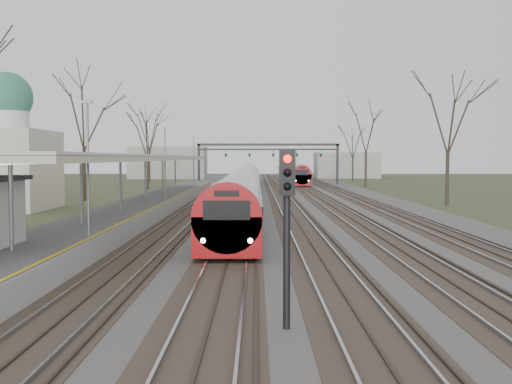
# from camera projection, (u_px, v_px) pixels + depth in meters

# --- Properties ---
(track_bed) EXTENTS (24.00, 160.00, 0.22)m
(track_bed) POSITION_uv_depth(u_px,v_px,m) (273.00, 196.00, 64.93)
(track_bed) COLOR #474442
(track_bed) RESTS_ON ground
(platform) EXTENTS (3.50, 69.00, 1.00)m
(platform) POSITION_uv_depth(u_px,v_px,m) (154.00, 204.00, 47.44)
(platform) COLOR #9E9B93
(platform) RESTS_ON ground
(canopy) EXTENTS (4.10, 50.00, 3.11)m
(canopy) POSITION_uv_depth(u_px,v_px,m) (143.00, 158.00, 42.76)
(canopy) COLOR slate
(canopy) RESTS_ON platform
(signal_gantry) EXTENTS (21.00, 0.59, 6.08)m
(signal_gantry) POSITION_uv_depth(u_px,v_px,m) (268.00, 151.00, 94.62)
(signal_gantry) COLOR black
(signal_gantry) RESTS_ON ground
(tree_west_far) EXTENTS (5.50, 5.50, 11.33)m
(tree_west_far) POSITION_uv_depth(u_px,v_px,m) (84.00, 112.00, 57.54)
(tree_west_far) COLOR #2D231C
(tree_west_far) RESTS_ON ground
(tree_east_far) EXTENTS (5.00, 5.00, 10.30)m
(tree_east_far) POSITION_uv_depth(u_px,v_px,m) (448.00, 116.00, 51.55)
(tree_east_far) COLOR #2D231C
(tree_east_far) RESTS_ON ground
(train_near) EXTENTS (2.62, 90.21, 3.05)m
(train_near) POSITION_uv_depth(u_px,v_px,m) (247.00, 181.00, 67.83)
(train_near) COLOR #A7ABB2
(train_near) RESTS_ON ground
(train_far) EXTENTS (2.62, 60.21, 3.05)m
(train_far) POSITION_uv_depth(u_px,v_px,m) (290.00, 172.00, 113.53)
(train_far) COLOR #A7ABB2
(train_far) RESTS_ON ground
(signal_post) EXTENTS (0.35, 0.45, 4.10)m
(signal_post) POSITION_uv_depth(u_px,v_px,m) (287.00, 212.00, 14.14)
(signal_post) COLOR black
(signal_post) RESTS_ON ground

